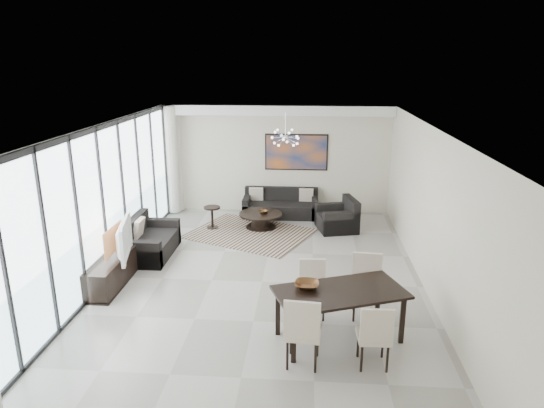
# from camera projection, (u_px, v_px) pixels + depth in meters

# --- Properties ---
(room_shell) EXTENTS (6.00, 9.00, 2.90)m
(room_shell) POSITION_uv_depth(u_px,v_px,m) (287.00, 209.00, 8.69)
(room_shell) COLOR #A8A39B
(room_shell) RESTS_ON ground
(window_wall) EXTENTS (0.37, 8.95, 2.90)m
(window_wall) POSITION_uv_depth(u_px,v_px,m) (108.00, 204.00, 8.93)
(window_wall) COLOR white
(window_wall) RESTS_ON floor
(soffit) EXTENTS (5.98, 0.40, 0.26)m
(soffit) POSITION_uv_depth(u_px,v_px,m) (277.00, 110.00, 12.45)
(soffit) COLOR white
(soffit) RESTS_ON room_shell
(painting) EXTENTS (1.68, 0.04, 0.98)m
(painting) POSITION_uv_depth(u_px,v_px,m) (296.00, 152.00, 12.90)
(painting) COLOR #C35E1B
(painting) RESTS_ON room_shell
(chandelier) EXTENTS (0.66, 0.66, 0.71)m
(chandelier) POSITION_uv_depth(u_px,v_px,m) (285.00, 137.00, 10.83)
(chandelier) COLOR silver
(chandelier) RESTS_ON room_shell
(rug) EXTENTS (3.32, 3.00, 0.01)m
(rug) POSITION_uv_depth(u_px,v_px,m) (250.00, 233.00, 11.66)
(rug) COLOR black
(rug) RESTS_ON floor
(coffee_table) EXTENTS (1.07, 1.07, 0.37)m
(coffee_table) POSITION_uv_depth(u_px,v_px,m) (261.00, 219.00, 12.04)
(coffee_table) COLOR black
(coffee_table) RESTS_ON floor
(bowl_coffee) EXTENTS (0.27, 0.27, 0.07)m
(bowl_coffee) POSITION_uv_depth(u_px,v_px,m) (264.00, 212.00, 11.98)
(bowl_coffee) COLOR brown
(bowl_coffee) RESTS_ON coffee_table
(sofa_main) EXTENTS (1.97, 0.81, 0.72)m
(sofa_main) POSITION_uv_depth(u_px,v_px,m) (281.00, 207.00, 12.95)
(sofa_main) COLOR black
(sofa_main) RESTS_ON floor
(loveseat) EXTENTS (0.90, 1.60, 0.80)m
(loveseat) POSITION_uv_depth(u_px,v_px,m) (148.00, 243.00, 10.34)
(loveseat) COLOR black
(loveseat) RESTS_ON floor
(armchair) EXTENTS (1.08, 1.11, 0.79)m
(armchair) POSITION_uv_depth(u_px,v_px,m) (338.00, 219.00, 11.87)
(armchair) COLOR black
(armchair) RESTS_ON floor
(side_table) EXTENTS (0.40, 0.40, 0.55)m
(side_table) POSITION_uv_depth(u_px,v_px,m) (212.00, 214.00, 11.94)
(side_table) COLOR black
(side_table) RESTS_ON floor
(tv_console) EXTENTS (0.48, 1.72, 0.54)m
(tv_console) POSITION_uv_depth(u_px,v_px,m) (113.00, 270.00, 9.00)
(tv_console) COLOR black
(tv_console) RESTS_ON floor
(television) EXTENTS (0.43, 1.18, 0.68)m
(television) POSITION_uv_depth(u_px,v_px,m) (119.00, 239.00, 8.86)
(television) COLOR gray
(television) RESTS_ON tv_console
(dining_table) EXTENTS (2.10, 1.56, 0.79)m
(dining_table) POSITION_uv_depth(u_px,v_px,m) (340.00, 296.00, 7.10)
(dining_table) COLOR black
(dining_table) RESTS_ON floor
(dining_chair_sw) EXTENTS (0.52, 0.52, 1.05)m
(dining_chair_sw) POSITION_uv_depth(u_px,v_px,m) (303.00, 328.00, 6.44)
(dining_chair_sw) COLOR beige
(dining_chair_sw) RESTS_ON floor
(dining_chair_se) EXTENTS (0.45, 0.45, 0.95)m
(dining_chair_se) POSITION_uv_depth(u_px,v_px,m) (375.00, 333.00, 6.43)
(dining_chair_se) COLOR beige
(dining_chair_se) RESTS_ON floor
(dining_chair_nw) EXTENTS (0.45, 0.45, 0.93)m
(dining_chair_nw) POSITION_uv_depth(u_px,v_px,m) (312.00, 284.00, 7.87)
(dining_chair_nw) COLOR beige
(dining_chair_nw) RESTS_ON floor
(dining_chair_ne) EXTENTS (0.51, 0.51, 1.03)m
(dining_chair_ne) POSITION_uv_depth(u_px,v_px,m) (367.00, 281.00, 7.84)
(dining_chair_ne) COLOR beige
(dining_chair_ne) RESTS_ON floor
(bowl_dining) EXTENTS (0.38, 0.38, 0.09)m
(bowl_dining) POSITION_uv_depth(u_px,v_px,m) (307.00, 285.00, 7.16)
(bowl_dining) COLOR brown
(bowl_dining) RESTS_ON dining_table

